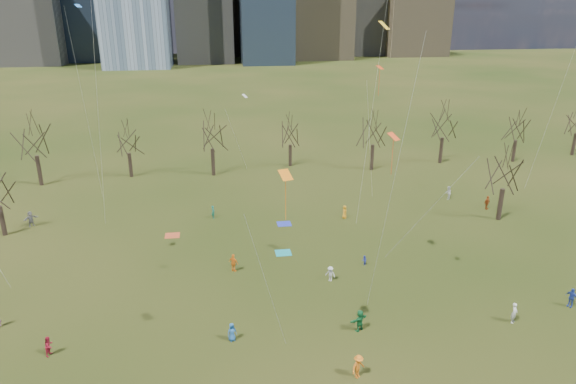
{
  "coord_description": "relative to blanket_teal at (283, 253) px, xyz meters",
  "views": [
    {
      "loc": [
        -6.82,
        -33.45,
        23.73
      ],
      "look_at": [
        0.0,
        12.0,
        7.0
      ],
      "focal_mm": 32.0,
      "sensor_mm": 36.0,
      "label": 1
    }
  ],
  "objects": [
    {
      "name": "person_0",
      "position": [
        -5.83,
        -13.82,
        0.72
      ],
      "size": [
        0.84,
        0.68,
        1.48
      ],
      "primitive_type": "imported",
      "rotation": [
        0.0,
        0.0,
        0.33
      ],
      "color": "#2660A4",
      "rests_on": "ground"
    },
    {
      "name": "person_8",
      "position": [
        7.41,
        -3.74,
        0.48
      ],
      "size": [
        0.39,
        0.5,
        0.99
      ],
      "primitive_type": "imported",
      "rotation": [
        0.0,
        0.0,
        4.75
      ],
      "color": "#2734AB",
      "rests_on": "ground"
    },
    {
      "name": "ground",
      "position": [
        0.32,
        -13.11,
        -0.01
      ],
      "size": [
        500.0,
        500.0,
        0.0
      ],
      "primitive_type": "plane",
      "color": "black",
      "rests_on": "ground"
    },
    {
      "name": "person_13",
      "position": [
        -6.93,
        10.29,
        0.77
      ],
      "size": [
        0.46,
        0.62,
        1.57
      ],
      "primitive_type": "imported",
      "rotation": [
        0.0,
        0.0,
        1.72
      ],
      "color": "#186E5B",
      "rests_on": "ground"
    },
    {
      "name": "blanket_navy",
      "position": [
        1.13,
        7.31,
        0.0
      ],
      "size": [
        1.6,
        1.5,
        0.03
      ],
      "primitive_type": "cube",
      "color": "#2635B2",
      "rests_on": "ground"
    },
    {
      "name": "person_5",
      "position": [
        3.99,
        -14.0,
        0.87
      ],
      "size": [
        1.7,
        1.22,
        1.77
      ],
      "primitive_type": "imported",
      "rotation": [
        0.0,
        0.0,
        3.62
      ],
      "color": "#197237",
      "rests_on": "ground"
    },
    {
      "name": "person_10",
      "position": [
        26.59,
        8.15,
        0.85
      ],
      "size": [
        1.09,
        0.84,
        1.73
      ],
      "primitive_type": "imported",
      "rotation": [
        0.0,
        0.0,
        0.49
      ],
      "color": "#AA4518",
      "rests_on": "ground"
    },
    {
      "name": "person_16",
      "position": [
        22.37,
        -13.37,
        0.85
      ],
      "size": [
        0.79,
        1.09,
        1.72
      ],
      "primitive_type": "imported",
      "rotation": [
        0.0,
        0.0,
        5.12
      ],
      "color": "#263FA5",
      "rests_on": "ground"
    },
    {
      "name": "kites_airborne",
      "position": [
        3.22,
        -0.21,
        14.45
      ],
      "size": [
        60.89,
        48.19,
        35.28
      ],
      "color": "orange",
      "rests_on": "ground"
    },
    {
      "name": "person_2",
      "position": [
        -18.9,
        -13.56,
        0.74
      ],
      "size": [
        0.78,
        0.89,
        1.52
      ],
      "primitive_type": "imported",
      "rotation": [
        0.0,
        0.0,
        1.24
      ],
      "color": "#A5172E",
      "rests_on": "ground"
    },
    {
      "name": "person_14",
      "position": [
        23.35,
        12.14,
        0.85
      ],
      "size": [
        1.01,
        1.07,
        1.74
      ],
      "primitive_type": "imported",
      "rotation": [
        0.0,
        0.0,
        4.15
      ],
      "color": "silver",
      "rests_on": "ground"
    },
    {
      "name": "blanket_teal",
      "position": [
        0.0,
        0.0,
        0.0
      ],
      "size": [
        1.6,
        1.5,
        0.03
      ],
      "primitive_type": "cube",
      "color": "teal",
      "rests_on": "ground"
    },
    {
      "name": "person_4",
      "position": [
        -5.18,
        -3.12,
        0.88
      ],
      "size": [
        1.09,
        1.01,
        1.8
      ],
      "primitive_type": "imported",
      "rotation": [
        0.0,
        0.0,
        2.45
      ],
      "color": "orange",
      "rests_on": "ground"
    },
    {
      "name": "blanket_crimson",
      "position": [
        -11.46,
        5.96,
        0.0
      ],
      "size": [
        1.6,
        1.5,
        0.03
      ],
      "primitive_type": "cube",
      "color": "#BB4925",
      "rests_on": "ground"
    },
    {
      "name": "person_11",
      "position": [
        -27.51,
        10.97,
        0.88
      ],
      "size": [
        1.62,
        1.47,
        1.8
      ],
      "primitive_type": "imported",
      "rotation": [
        0.0,
        0.0,
        0.69
      ],
      "color": "slate",
      "rests_on": "ground"
    },
    {
      "name": "person_9",
      "position": [
        3.47,
        -6.22,
        0.71
      ],
      "size": [
        1.08,
        0.98,
        1.46
      ],
      "primitive_type": "imported",
      "rotation": [
        0.0,
        0.0,
        5.68
      ],
      "color": "silver",
      "rests_on": "ground"
    },
    {
      "name": "person_12",
      "position": [
        8.45,
        7.96,
        0.78
      ],
      "size": [
        0.81,
        0.93,
        1.59
      ],
      "primitive_type": "imported",
      "rotation": [
        0.0,
        0.0,
        1.08
      ],
      "color": "orange",
      "rests_on": "ground"
    },
    {
      "name": "person_1",
      "position": [
        16.4,
        -14.76,
        0.85
      ],
      "size": [
        0.74,
        0.73,
        1.73
      ],
      "primitive_type": "imported",
      "rotation": [
        0.0,
        0.0,
        0.76
      ],
      "color": "silver",
      "rests_on": "ground"
    },
    {
      "name": "bare_tree_row",
      "position": [
        0.24,
        24.12,
        6.1
      ],
      "size": [
        113.04,
        29.8,
        9.5
      ],
      "color": "black",
      "rests_on": "ground"
    },
    {
      "name": "person_15",
      "position": [
        2.4,
        -19.18,
        0.86
      ],
      "size": [
        1.3,
        1.17,
        1.75
      ],
      "primitive_type": "imported",
      "rotation": [
        0.0,
        0.0,
        0.59
      ],
      "color": "orange",
      "rests_on": "ground"
    }
  ]
}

